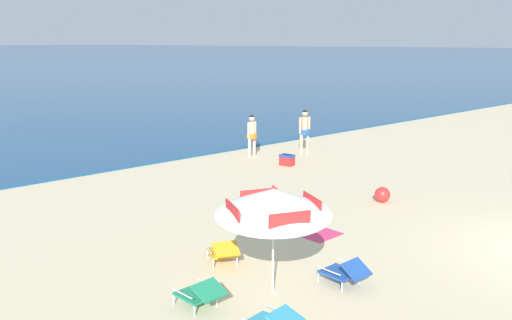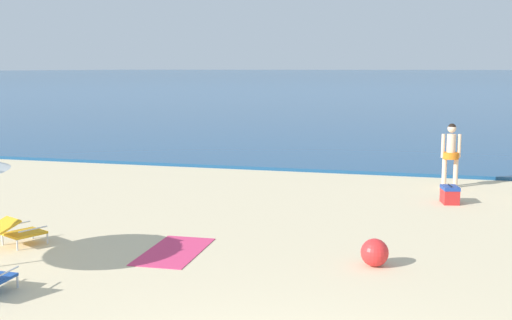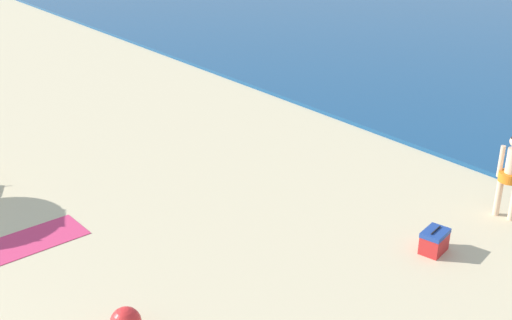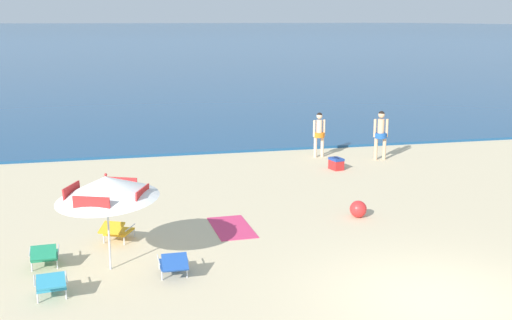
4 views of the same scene
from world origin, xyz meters
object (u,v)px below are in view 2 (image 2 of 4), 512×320
beach_ball (375,253)px  beach_towel (174,251)px  cooler_box (450,195)px  person_standing_near_shore (451,151)px  lounge_chair_spare_folded (18,230)px

beach_ball → beach_towel: 3.32m
beach_ball → beach_towel: bearing=-178.8°
cooler_box → beach_towel: cooler_box is taller
cooler_box → beach_towel: (-4.62, -5.17, -0.20)m
person_standing_near_shore → beach_towel: bearing=-123.1°
person_standing_near_shore → cooler_box: size_ratio=2.97×
person_standing_near_shore → beach_ball: 7.29m
beach_towel → beach_ball: bearing=1.2°
beach_ball → person_standing_near_shore: bearing=79.1°
person_standing_near_shore → beach_ball: person_standing_near_shore is taller
person_standing_near_shore → beach_ball: bearing=-100.9°
lounge_chair_spare_folded → beach_towel: 2.79m
lounge_chair_spare_folded → cooler_box: size_ratio=1.82×
person_standing_near_shore → beach_towel: size_ratio=0.92×
lounge_chair_spare_folded → cooler_box: bearing=37.0°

